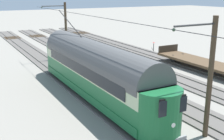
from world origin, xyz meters
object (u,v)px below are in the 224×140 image
at_px(catenary_pole_foreground, 65,30).
at_px(switch_stand, 154,46).
at_px(vintage_streetcar, 95,69).
at_px(catenary_pole_mid_near, 209,76).
at_px(flatcar_adjacent, 207,64).

height_order(catenary_pole_foreground, switch_stand, catenary_pole_foreground).
relative_size(vintage_streetcar, catenary_pole_foreground, 2.67).
height_order(vintage_streetcar, switch_stand, vintage_streetcar).
bearing_deg(switch_stand, catenary_pole_mid_near, 59.87).
height_order(catenary_pole_foreground, catenary_pole_mid_near, same).
relative_size(vintage_streetcar, switch_stand, 14.44).
bearing_deg(catenary_pole_mid_near, flatcar_adjacent, -137.25).
distance_m(vintage_streetcar, switch_stand, 18.77).
height_order(catenary_pole_mid_near, switch_stand, catenary_pole_mid_near).
relative_size(catenary_pole_mid_near, switch_stand, 5.40).
xyz_separation_m(flatcar_adjacent, catenary_pole_foreground, (10.32, -12.29, 2.64)).
distance_m(vintage_streetcar, flatcar_adjacent, 13.04).
bearing_deg(catenary_pole_mid_near, vintage_streetcar, -73.02).
bearing_deg(switch_stand, catenary_pole_foreground, -6.87).
height_order(flatcar_adjacent, catenary_pole_mid_near, catenary_pole_mid_near).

